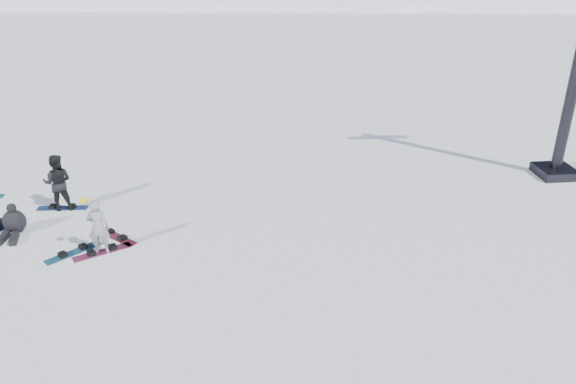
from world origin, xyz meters
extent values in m
plane|color=white|center=(0.00, 0.00, 0.00)|extent=(420.00, 420.00, 0.00)
cube|color=white|center=(0.00, 55.00, -1.00)|extent=(90.00, 14.00, 5.00)
ellipsoid|color=white|center=(-70.00, 170.00, -13.61)|extent=(143.00, 110.00, 49.50)
ellipsoid|color=white|center=(60.00, 150.00, -12.38)|extent=(117.00, 90.00, 45.00)
cube|color=black|center=(12.29, 5.00, 0.15)|extent=(1.34, 1.34, 0.30)
imported|color=#ADAEB3|center=(-1.64, -0.38, 0.76)|extent=(0.59, 0.41, 1.53)
sphere|color=yellow|center=(-1.84, -0.50, 1.58)|extent=(0.18, 0.18, 0.18)
imported|color=black|center=(-3.66, 2.14, 0.87)|extent=(0.95, 0.79, 1.74)
ellipsoid|color=black|center=(-4.37, 0.65, 0.35)|extent=(0.71, 0.63, 0.67)
sphere|color=black|center=(-4.37, 0.65, 0.77)|extent=(0.26, 0.26, 0.26)
cube|color=black|center=(-4.21, 0.17, 0.09)|extent=(0.33, 0.61, 0.17)
cube|color=black|center=(-4.53, 0.17, 0.09)|extent=(0.17, 0.59, 0.17)
cube|color=#901F4E|center=(-1.64, -0.38, 0.01)|extent=(1.40, 1.07, 0.03)
cube|color=navy|center=(-3.66, 2.14, 0.01)|extent=(1.51, 0.37, 0.03)
cube|color=#175F83|center=(-2.39, -0.42, 0.01)|extent=(1.24, 1.28, 0.03)
cube|color=maroon|center=(-1.51, 0.43, 0.01)|extent=(1.37, 1.12, 0.03)
camera|label=1|loc=(3.49, -12.91, 7.67)|focal=35.00mm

